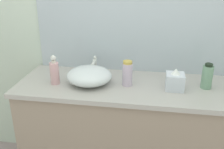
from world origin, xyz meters
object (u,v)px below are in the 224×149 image
perfume_bottle (127,73)px  tissue_box (175,81)px  soap_dispenser (54,72)px  lotion_bottle (207,77)px  sink_basin (89,76)px

perfume_bottle → tissue_box: (0.34, -0.02, -0.03)m
soap_dispenser → lotion_bottle: bearing=5.1°
lotion_bottle → tissue_box: (-0.22, -0.06, -0.02)m
sink_basin → tissue_box: (0.62, 0.01, 0.00)m
lotion_bottle → perfume_bottle: size_ratio=0.99×
tissue_box → perfume_bottle: bearing=177.4°
sink_basin → soap_dispenser: soap_dispenser is taller
sink_basin → lotion_bottle: lotion_bottle is taller
soap_dispenser → perfume_bottle: 0.53m
sink_basin → soap_dispenser: 0.26m
soap_dispenser → lotion_bottle: size_ratio=1.19×
sink_basin → tissue_box: tissue_box is taller
soap_dispenser → perfume_bottle: bearing=6.2°
lotion_bottle → tissue_box: lotion_bottle is taller
sink_basin → soap_dispenser: size_ratio=1.52×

